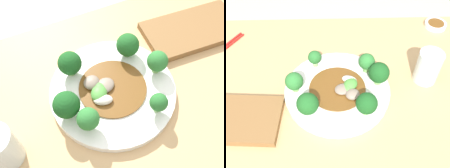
{
  "view_description": "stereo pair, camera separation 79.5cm",
  "coord_description": "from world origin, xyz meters",
  "views": [
    {
      "loc": [
        0.14,
        0.26,
        1.3
      ],
      "look_at": [
        0.0,
        -0.04,
        0.79
      ],
      "focal_mm": 42.0,
      "sensor_mm": 36.0,
      "label": 1
    },
    {
      "loc": [
        -0.01,
        -0.52,
        1.35
      ],
      "look_at": [
        0.0,
        -0.04,
        0.79
      ],
      "focal_mm": 42.0,
      "sensor_mm": 36.0,
      "label": 2
    }
  ],
  "objects": [
    {
      "name": "table",
      "position": [
        0.0,
        0.0,
        0.38
      ],
      "size": [
        1.08,
        0.66,
        0.75
      ],
      "color": "tan",
      "rests_on": "ground_plane"
    },
    {
      "name": "plate",
      "position": [
        0.0,
        -0.04,
        0.76
      ],
      "size": [
        0.3,
        0.3,
        0.02
      ],
      "color": "white",
      "rests_on": "table"
    },
    {
      "name": "broccoli_east",
      "position": [
        0.12,
        -0.02,
        0.81
      ],
      "size": [
        0.06,
        0.06,
        0.07
      ],
      "color": "#7AAD5B",
      "rests_on": "plate"
    },
    {
      "name": "broccoli_northwest",
      "position": [
        -0.07,
        0.06,
        0.81
      ],
      "size": [
        0.04,
        0.04,
        0.06
      ],
      "color": "#89B76B",
      "rests_on": "plate"
    },
    {
      "name": "broccoli_southwest",
      "position": [
        -0.08,
        -0.12,
        0.81
      ],
      "size": [
        0.06,
        0.06,
        0.07
      ],
      "color": "#70A356",
      "rests_on": "plate"
    },
    {
      "name": "broccoli_northeast",
      "position": [
        0.09,
        0.03,
        0.81
      ],
      "size": [
        0.05,
        0.05,
        0.06
      ],
      "color": "#70A356",
      "rests_on": "plate"
    },
    {
      "name": "broccoli_west",
      "position": [
        -0.12,
        -0.04,
        0.81
      ],
      "size": [
        0.05,
        0.05,
        0.06
      ],
      "color": "#7AAD5B",
      "rests_on": "plate"
    },
    {
      "name": "broccoli_southeast",
      "position": [
        0.07,
        -0.12,
        0.81
      ],
      "size": [
        0.06,
        0.06,
        0.07
      ],
      "color": "#89B76B",
      "rests_on": "plate"
    },
    {
      "name": "stirfry_center",
      "position": [
        0.02,
        -0.04,
        0.78
      ],
      "size": [
        0.16,
        0.16,
        0.02
      ],
      "color": "brown",
      "rests_on": "plate"
    },
    {
      "name": "drinking_glass",
      "position": [
        0.27,
        0.01,
        0.8
      ],
      "size": [
        0.07,
        0.07,
        0.1
      ],
      "color": "silver",
      "rests_on": "table"
    },
    {
      "name": "cutting_board",
      "position": [
        -0.29,
        -0.12,
        0.76
      ],
      "size": [
        0.29,
        0.16,
        0.02
      ],
      "color": "brown",
      "rests_on": "table"
    }
  ]
}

